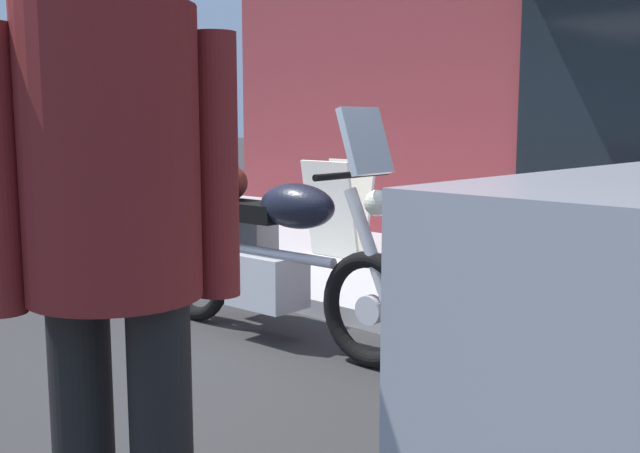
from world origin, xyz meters
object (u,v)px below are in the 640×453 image
(touring_motorcycle, at_px, (261,240))
(pedestrian_walking, at_px, (113,206))
(parked_bicycle, at_px, (93,235))
(sandwich_board_sign, at_px, (338,208))
(second_bicycle_by_cafe, at_px, (30,221))

(touring_motorcycle, xyz_separation_m, pedestrian_walking, (1.94, -2.13, 0.54))
(parked_bicycle, height_order, sandwich_board_sign, sandwich_board_sign)
(sandwich_board_sign, height_order, second_bicycle_by_cafe, sandwich_board_sign)
(touring_motorcycle, height_order, parked_bicycle, touring_motorcycle)
(touring_motorcycle, distance_m, pedestrian_walking, 2.93)
(parked_bicycle, relative_size, pedestrian_walking, 0.95)
(second_bicycle_by_cafe, bearing_deg, touring_motorcycle, -3.21)
(touring_motorcycle, distance_m, parked_bicycle, 2.23)
(parked_bicycle, bearing_deg, touring_motorcycle, -2.50)
(pedestrian_walking, distance_m, second_bicycle_by_cafe, 6.07)
(parked_bicycle, xyz_separation_m, sandwich_board_sign, (1.16, 1.74, 0.17))
(touring_motorcycle, height_order, second_bicycle_by_cafe, touring_motorcycle)
(touring_motorcycle, bearing_deg, pedestrian_walking, -47.71)
(touring_motorcycle, xyz_separation_m, second_bicycle_by_cafe, (-3.60, 0.20, -0.25))
(sandwich_board_sign, bearing_deg, parked_bicycle, -123.57)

